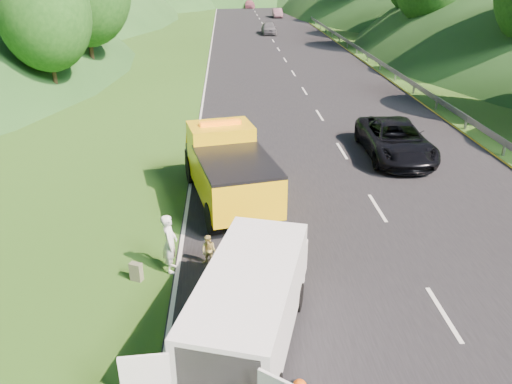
{
  "coord_description": "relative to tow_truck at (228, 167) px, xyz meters",
  "views": [
    {
      "loc": [
        -2.35,
        -11.87,
        8.13
      ],
      "look_at": [
        -1.48,
        2.86,
        1.3
      ],
      "focal_mm": 35.0,
      "sensor_mm": 36.0,
      "label": 1
    }
  ],
  "objects": [
    {
      "name": "road_surface",
      "position": [
        5.37,
        35.06,
        -1.33
      ],
      "size": [
        14.0,
        200.0,
        0.02
      ],
      "primitive_type": "cube",
      "color": "black",
      "rests_on": "ground"
    },
    {
      "name": "suitcase",
      "position": [
        -2.63,
        -4.96,
        -1.07
      ],
      "size": [
        0.39,
        0.31,
        0.55
      ],
      "primitive_type": "cube",
      "rotation": [
        0.0,
        0.0,
        -0.42
      ],
      "color": "#5C5D46",
      "rests_on": "ground"
    },
    {
      "name": "ground",
      "position": [
        2.37,
        -4.94,
        -1.34
      ],
      "size": [
        320.0,
        320.0,
        0.0
      ],
      "primitive_type": "plane",
      "color": "#38661E",
      "rests_on": "ground"
    },
    {
      "name": "guardrail",
      "position": [
        12.67,
        47.56,
        -1.34
      ],
      "size": [
        0.06,
        140.0,
        1.52
      ],
      "primitive_type": "cube",
      "color": "gray",
      "rests_on": "ground"
    },
    {
      "name": "white_van",
      "position": [
        0.44,
        -7.71,
        -0.16
      ],
      "size": [
        4.07,
        6.36,
        2.1
      ],
      "rotation": [
        0.0,
        0.0,
        -0.28
      ],
      "color": "black",
      "rests_on": "ground"
    },
    {
      "name": "tree_line_right",
      "position": [
        25.37,
        55.06,
        -1.34
      ],
      "size": [
        14.0,
        140.0,
        14.0
      ],
      "primitive_type": null,
      "color": "#2A5E1B",
      "rests_on": "ground"
    },
    {
      "name": "tree_line_left",
      "position": [
        -16.63,
        55.06,
        -1.34
      ],
      "size": [
        14.0,
        140.0,
        14.0
      ],
      "primitive_type": null,
      "color": "#2A5E1B",
      "rests_on": "ground"
    },
    {
      "name": "passing_suv",
      "position": [
        7.57,
        4.2,
        -1.34
      ],
      "size": [
        2.82,
        5.83,
        1.6
      ],
      "primitive_type": "imported",
      "rotation": [
        0.0,
        0.0,
        -0.03
      ],
      "color": "black",
      "rests_on": "ground"
    },
    {
      "name": "child",
      "position": [
        -0.62,
        -4.35,
        -1.34
      ],
      "size": [
        0.59,
        0.55,
        0.97
      ],
      "primitive_type": "imported",
      "rotation": [
        0.0,
        0.0,
        -0.5
      ],
      "color": "tan",
      "rests_on": "ground"
    },
    {
      "name": "dist_car_c",
      "position": [
        4.79,
        84.99,
        -1.34
      ],
      "size": [
        1.86,
        4.57,
        1.33
      ],
      "primitive_type": "imported",
      "color": "#9D4E63",
      "rests_on": "ground"
    },
    {
      "name": "dist_car_b",
      "position": [
        8.36,
        66.72,
        -1.34
      ],
      "size": [
        1.42,
        4.06,
        1.34
      ],
      "primitive_type": "imported",
      "color": "brown",
      "rests_on": "ground"
    },
    {
      "name": "woman",
      "position": [
        -1.7,
        -4.54,
        -1.34
      ],
      "size": [
        0.49,
        0.66,
        1.78
      ],
      "primitive_type": "imported",
      "rotation": [
        0.0,
        0.0,
        1.6
      ],
      "color": "silver",
      "rests_on": "ground"
    },
    {
      "name": "dist_car_a",
      "position": [
        5.34,
        46.75,
        -1.34
      ],
      "size": [
        1.7,
        4.22,
        1.44
      ],
      "primitive_type": "imported",
      "color": "#4D4E52",
      "rests_on": "ground"
    },
    {
      "name": "tow_truck",
      "position": [
        0.0,
        0.0,
        0.0
      ],
      "size": [
        3.65,
        6.74,
        2.75
      ],
      "rotation": [
        0.0,
        0.0,
        0.22
      ],
      "color": "black",
      "rests_on": "ground"
    }
  ]
}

